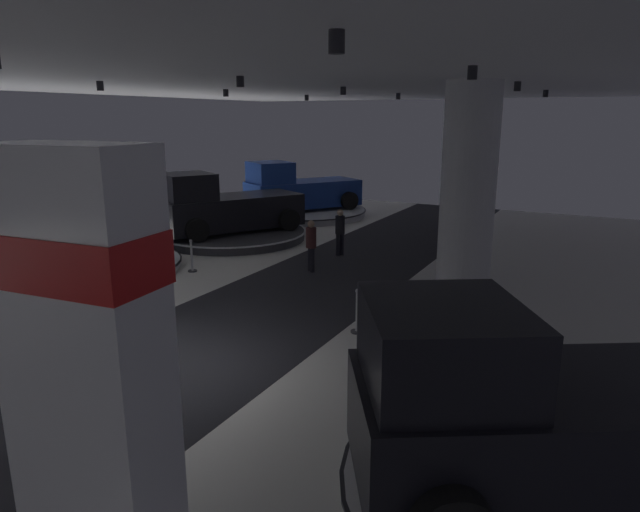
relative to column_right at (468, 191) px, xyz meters
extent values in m
cube|color=silver|center=(-3.84, -7.30, -2.77)|extent=(24.00, 44.00, 0.05)
cube|color=#232328|center=(-3.84, -7.30, -2.75)|extent=(4.40, 44.00, 0.01)
cube|color=silver|center=(-3.84, -7.30, 2.80)|extent=(24.00, 44.00, 0.10)
cylinder|color=black|center=(-7.58, -4.90, 2.57)|extent=(0.16, 0.16, 0.22)
cylinder|color=black|center=(-7.46, -0.24, 2.57)|extent=(0.16, 0.16, 0.22)
cylinder|color=black|center=(-7.45, 4.83, 2.57)|extent=(0.16, 0.16, 0.22)
cylinder|color=black|center=(-3.70, -4.73, 2.57)|extent=(0.16, 0.16, 0.22)
cylinder|color=black|center=(-3.67, 0.12, 2.57)|extent=(0.16, 0.16, 0.22)
cylinder|color=black|center=(-3.80, 4.96, 2.57)|extent=(0.16, 0.16, 0.22)
cylinder|color=black|center=(0.82, -9.47, 2.57)|extent=(0.16, 0.16, 0.22)
cylinder|color=black|center=(1.07, -4.93, 2.57)|extent=(0.16, 0.16, 0.22)
cylinder|color=black|center=(1.04, -0.12, 2.57)|extent=(0.16, 0.16, 0.22)
cylinder|color=black|center=(1.12, 4.83, 2.57)|extent=(0.16, 0.16, 0.22)
cylinder|color=silver|center=(0.00, 0.00, 0.00)|extent=(1.41, 1.41, 5.50)
cube|color=white|center=(0.26, -12.19, -0.34)|extent=(1.15, 0.66, 4.11)
cube|color=red|center=(0.26, -12.19, 0.97)|extent=(1.17, 0.69, 0.36)
cylinder|color=#B7B7BC|center=(-9.69, 8.50, -2.59)|extent=(5.85, 5.85, 0.32)
cylinder|color=black|center=(-9.69, 8.50, -2.46)|extent=(5.97, 5.97, 0.05)
cube|color=navy|center=(-9.69, 8.50, -1.68)|extent=(4.66, 5.59, 1.20)
cube|color=navy|center=(-10.62, 7.08, -0.63)|extent=(2.52, 2.46, 1.00)
cube|color=#28333D|center=(-10.35, 7.50, -0.63)|extent=(1.51, 1.02, 0.75)
cylinder|color=black|center=(-9.72, 6.30, -2.01)|extent=(0.69, 0.86, 0.84)
cylinder|color=black|center=(-11.69, 7.59, -2.01)|extent=(0.69, 0.86, 0.84)
cylinder|color=black|center=(-7.70, 9.41, -2.01)|extent=(0.69, 0.86, 0.84)
cylinder|color=black|center=(-9.67, 10.70, -2.01)|extent=(0.69, 0.86, 0.84)
cylinder|color=silver|center=(3.32, -7.98, -2.58)|extent=(5.57, 5.57, 0.34)
cylinder|color=black|center=(3.32, -7.98, -2.44)|extent=(5.68, 5.68, 0.05)
cube|color=black|center=(3.32, -7.98, -1.66)|extent=(5.63, 4.52, 1.20)
cube|color=black|center=(1.86, -8.85, -0.61)|extent=(2.43, 2.50, 1.00)
cube|color=#28333D|center=(2.30, -8.59, -0.61)|extent=(0.96, 1.54, 0.75)
cylinder|color=black|center=(1.13, -7.92, -1.99)|extent=(0.86, 0.67, 0.84)
cylinder|color=#333338|center=(-9.53, 2.60, -2.58)|extent=(5.57, 5.57, 0.33)
cylinder|color=white|center=(-9.53, 2.60, -2.45)|extent=(5.68, 5.68, 0.05)
cube|color=black|center=(-9.53, 2.60, -1.67)|extent=(4.43, 5.65, 1.20)
cube|color=black|center=(-10.36, 1.12, -0.62)|extent=(2.49, 2.41, 1.00)
cube|color=#28333D|center=(-10.11, 1.56, -0.62)|extent=(1.56, 0.93, 0.75)
cylinder|color=black|center=(-9.41, 0.40, -2.00)|extent=(0.66, 0.87, 0.84)
cylinder|color=black|center=(-11.46, 1.56, -2.00)|extent=(0.66, 0.87, 0.84)
cylinder|color=black|center=(-7.60, 3.64, -2.00)|extent=(0.66, 0.87, 0.84)
cylinder|color=black|center=(-9.65, 4.79, -2.00)|extent=(0.66, 0.87, 0.84)
cylinder|color=silver|center=(-10.62, -2.97, -2.63)|extent=(5.08, 5.08, 0.24)
cylinder|color=black|center=(-10.62, -2.97, -2.54)|extent=(5.18, 5.18, 0.05)
cube|color=navy|center=(-10.62, -2.97, -1.90)|extent=(2.16, 4.34, 0.90)
cube|color=#2D3842|center=(-10.61, -3.12, -1.16)|extent=(1.72, 2.03, 0.70)
cylinder|color=black|center=(-11.75, -1.64, -2.17)|extent=(0.28, 0.70, 0.68)
cylinder|color=black|center=(-9.75, -1.46, -2.17)|extent=(0.28, 0.70, 0.68)
cylinder|color=black|center=(-11.50, -4.48, -2.17)|extent=(0.28, 0.70, 0.68)
cylinder|color=black|center=(-9.50, -4.31, -2.17)|extent=(0.28, 0.70, 0.68)
sphere|color=white|center=(-11.30, -0.96, -1.79)|extent=(0.18, 0.18, 0.18)
sphere|color=white|center=(-10.31, -0.88, -1.79)|extent=(0.18, 0.18, 0.18)
cylinder|color=black|center=(-4.68, 2.26, -2.35)|extent=(0.14, 0.14, 0.80)
cylinder|color=black|center=(-4.75, 2.10, -2.35)|extent=(0.14, 0.14, 0.80)
cylinder|color=black|center=(-4.72, 2.18, -1.69)|extent=(0.32, 0.32, 0.62)
sphere|color=beige|center=(-4.72, 2.18, -1.27)|extent=(0.22, 0.22, 0.22)
cylinder|color=black|center=(-4.67, -0.01, -2.35)|extent=(0.14, 0.14, 0.80)
cylinder|color=black|center=(-4.54, -0.12, -2.35)|extent=(0.14, 0.14, 0.80)
cylinder|color=#472323|center=(-4.61, -0.07, -1.69)|extent=(0.32, 0.32, 0.62)
sphere|color=tan|center=(-4.61, -0.07, -1.27)|extent=(0.22, 0.22, 0.22)
cylinder|color=#333338|center=(-7.82, -1.78, -2.73)|extent=(0.28, 0.28, 0.04)
cylinder|color=#B2B2B7|center=(-7.82, -1.78, -2.27)|extent=(0.07, 0.07, 0.96)
sphere|color=#B2B2B7|center=(-7.82, -1.78, -1.79)|extent=(0.10, 0.10, 0.10)
cylinder|color=#333338|center=(0.08, -5.18, -2.73)|extent=(0.28, 0.28, 0.04)
cylinder|color=#B2B2B7|center=(0.08, -5.18, -2.27)|extent=(0.07, 0.07, 0.96)
sphere|color=#B2B2B7|center=(0.08, -5.18, -1.79)|extent=(0.10, 0.10, 0.10)
cylinder|color=#333338|center=(-1.32, -4.00, -2.73)|extent=(0.28, 0.28, 0.04)
cylinder|color=#B2B2B7|center=(-1.32, -4.00, -2.27)|extent=(0.07, 0.07, 0.96)
sphere|color=#B2B2B7|center=(-1.32, -4.00, -1.79)|extent=(0.10, 0.10, 0.10)
camera|label=1|loc=(3.33, -14.59, 1.87)|focal=31.39mm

